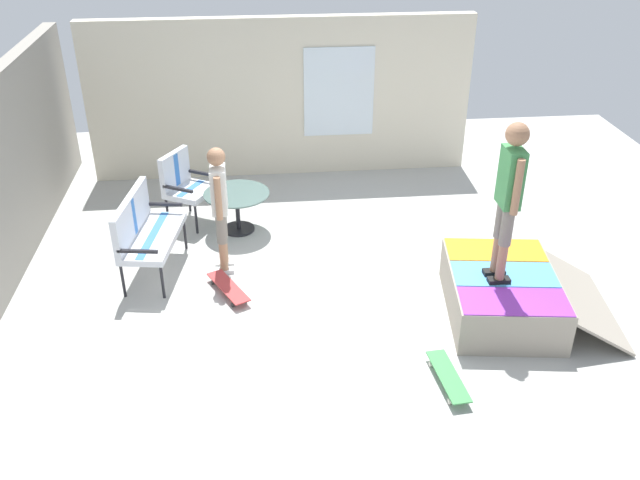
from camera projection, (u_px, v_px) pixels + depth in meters
ground_plane at (342, 301)px, 8.15m from camera, size 12.00×12.00×0.10m
house_facade at (282, 98)px, 10.77m from camera, size 0.23×6.00×2.50m
skate_ramp at (504, 293)px, 7.74m from camera, size 1.82×2.05×0.52m
patio_bench at (143, 228)px, 8.35m from camera, size 1.32×0.73×1.02m
patio_chair_near_house at (183, 181)px, 9.55m from camera, size 0.81×0.78×1.02m
patio_table at (237, 204)px, 9.40m from camera, size 0.90×0.90×0.57m
person_watching at (220, 202)px, 8.23m from camera, size 0.48×0.24×1.64m
person_skater at (509, 191)px, 7.01m from camera, size 0.48×0.24×1.79m
skateboard_by_bench at (228, 287)px, 8.16m from camera, size 0.80×0.54×0.10m
skateboard_spare at (448, 377)px, 6.77m from camera, size 0.81×0.27×0.10m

